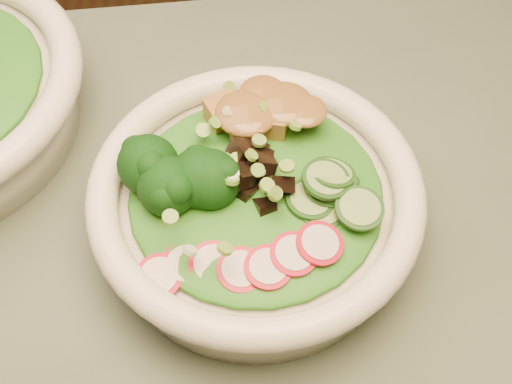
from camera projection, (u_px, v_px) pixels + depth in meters
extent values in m
cube|color=#4F5F4E|center=(345.00, 384.00, 0.50)|extent=(1.20, 0.80, 0.03)
cylinder|color=white|center=(256.00, 215.00, 0.54)|extent=(0.22, 0.22, 0.05)
torus|color=white|center=(256.00, 192.00, 0.51)|extent=(0.24, 0.24, 0.02)
ellipsoid|color=#1B5B13|center=(256.00, 191.00, 0.51)|extent=(0.18, 0.18, 0.02)
ellipsoid|color=brown|center=(263.00, 111.00, 0.52)|extent=(0.06, 0.05, 0.01)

